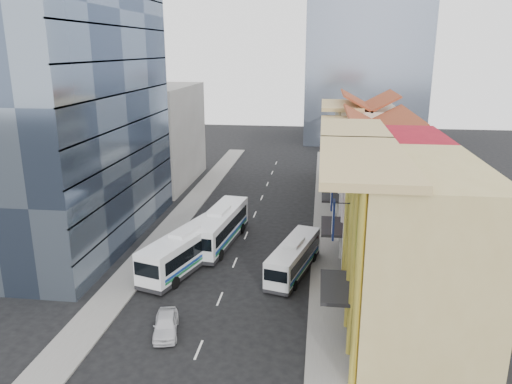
# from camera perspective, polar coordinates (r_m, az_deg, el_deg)

# --- Properties ---
(ground) EXTENTS (200.00, 200.00, 0.00)m
(ground) POSITION_cam_1_polar(r_m,az_deg,el_deg) (33.75, -7.00, -18.40)
(ground) COLOR black
(ground) RESTS_ON ground
(sidewalk_right) EXTENTS (3.00, 90.00, 0.15)m
(sidewalk_right) POSITION_cam_1_polar(r_m,az_deg,el_deg) (52.41, 8.13, -5.30)
(sidewalk_right) COLOR slate
(sidewalk_right) RESTS_ON ground
(sidewalk_left) EXTENTS (3.00, 90.00, 0.15)m
(sidewalk_left) POSITION_cam_1_polar(r_m,az_deg,el_deg) (54.77, -10.00, -4.43)
(sidewalk_left) COLOR slate
(sidewalk_left) RESTS_ON ground
(shophouse_tan) EXTENTS (8.00, 14.00, 12.00)m
(shophouse_tan) POSITION_cam_1_polar(r_m,az_deg,el_deg) (35.03, 17.78, -6.58)
(shophouse_tan) COLOR tan
(shophouse_tan) RESTS_ON ground
(shophouse_red) EXTENTS (8.00, 10.00, 12.00)m
(shophouse_red) POSITION_cam_1_polar(r_m,az_deg,el_deg) (46.21, 15.29, -0.89)
(shophouse_red) COLOR maroon
(shophouse_red) RESTS_ON ground
(shophouse_cream_near) EXTENTS (8.00, 9.00, 10.00)m
(shophouse_cream_near) POSITION_cam_1_polar(r_m,az_deg,el_deg) (55.55, 13.97, 0.96)
(shophouse_cream_near) COLOR beige
(shophouse_cream_near) RESTS_ON ground
(shophouse_cream_mid) EXTENTS (8.00, 9.00, 10.00)m
(shophouse_cream_mid) POSITION_cam_1_polar(r_m,az_deg,el_deg) (64.24, 13.14, 3.04)
(shophouse_cream_mid) COLOR beige
(shophouse_cream_mid) RESTS_ON ground
(shophouse_cream_far) EXTENTS (8.00, 12.00, 11.00)m
(shophouse_cream_far) POSITION_cam_1_polar(r_m,az_deg,el_deg) (74.38, 12.43, 5.22)
(shophouse_cream_far) COLOR beige
(shophouse_cream_far) RESTS_ON ground
(office_tower) EXTENTS (12.00, 26.00, 30.00)m
(office_tower) POSITION_cam_1_polar(r_m,az_deg,el_deg) (52.11, -20.93, 10.61)
(office_tower) COLOR #384559
(office_tower) RESTS_ON ground
(office_block_far) EXTENTS (10.00, 18.00, 14.00)m
(office_block_far) POSITION_cam_1_polar(r_m,az_deg,el_deg) (73.72, -11.28, 6.38)
(office_block_far) COLOR gray
(office_block_far) RESTS_ON ground
(bus_left_near) EXTENTS (5.94, 11.82, 3.70)m
(bus_left_near) POSITION_cam_1_polar(r_m,az_deg,el_deg) (45.17, -8.07, -6.45)
(bus_left_near) COLOR white
(bus_left_near) RESTS_ON ground
(bus_left_far) EXTENTS (4.15, 11.95, 3.75)m
(bus_left_far) POSITION_cam_1_polar(r_m,az_deg,el_deg) (50.22, -4.16, -3.94)
(bus_left_far) COLOR white
(bus_left_far) RESTS_ON ground
(bus_right) EXTENTS (4.54, 9.84, 3.07)m
(bus_right) POSITION_cam_1_polar(r_m,az_deg,el_deg) (44.02, 4.33, -7.39)
(bus_right) COLOR silver
(bus_right) RESTS_ON ground
(sedan_left) EXTENTS (2.51, 4.31, 1.38)m
(sedan_left) POSITION_cam_1_polar(r_m,az_deg,el_deg) (36.20, -10.27, -14.67)
(sedan_left) COLOR silver
(sedan_left) RESTS_ON ground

